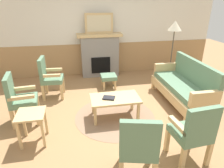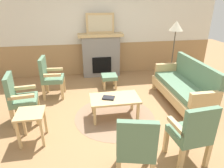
% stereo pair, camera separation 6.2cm
% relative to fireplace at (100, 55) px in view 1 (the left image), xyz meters
% --- Properties ---
extents(ground_plane, '(14.00, 14.00, 0.00)m').
position_rel_fireplace_xyz_m(ground_plane, '(0.00, -2.35, -0.65)').
color(ground_plane, '#997047').
extents(wall_back, '(7.20, 0.14, 2.70)m').
position_rel_fireplace_xyz_m(wall_back, '(0.00, 0.25, 0.66)').
color(wall_back, silver).
rests_on(wall_back, ground_plane).
extents(fireplace, '(1.30, 0.44, 1.28)m').
position_rel_fireplace_xyz_m(fireplace, '(0.00, 0.00, 0.00)').
color(fireplace, gray).
rests_on(fireplace, ground_plane).
extents(framed_picture, '(0.80, 0.04, 0.56)m').
position_rel_fireplace_xyz_m(framed_picture, '(0.00, 0.00, 0.91)').
color(framed_picture, tan).
rests_on(framed_picture, fireplace).
extents(couch, '(0.70, 1.80, 0.98)m').
position_rel_fireplace_xyz_m(couch, '(1.61, -2.09, -0.26)').
color(couch, tan).
rests_on(couch, ground_plane).
extents(coffee_table, '(0.96, 0.56, 0.44)m').
position_rel_fireplace_xyz_m(coffee_table, '(-0.02, -2.41, -0.27)').
color(coffee_table, tan).
rests_on(coffee_table, ground_plane).
extents(round_rug, '(1.63, 1.63, 0.01)m').
position_rel_fireplace_xyz_m(round_rug, '(-0.02, -2.41, -0.65)').
color(round_rug, '#896B51').
rests_on(round_rug, ground_plane).
extents(book_on_table, '(0.27, 0.23, 0.03)m').
position_rel_fireplace_xyz_m(book_on_table, '(-0.14, -2.43, -0.20)').
color(book_on_table, black).
rests_on(book_on_table, coffee_table).
extents(footstool, '(0.40, 0.40, 0.36)m').
position_rel_fireplace_xyz_m(footstool, '(0.10, -0.97, -0.37)').
color(footstool, tan).
rests_on(footstool, ground_plane).
extents(armchair_near_fireplace, '(0.53, 0.53, 0.98)m').
position_rel_fireplace_xyz_m(armchair_near_fireplace, '(-1.81, -2.25, -0.11)').
color(armchair_near_fireplace, tan).
rests_on(armchair_near_fireplace, ground_plane).
extents(armchair_by_window_left, '(0.50, 0.50, 0.98)m').
position_rel_fireplace_xyz_m(armchair_by_window_left, '(-1.37, -1.23, -0.11)').
color(armchair_by_window_left, tan).
rests_on(armchair_by_window_left, ground_plane).
extents(armchair_front_left, '(0.52, 0.52, 0.98)m').
position_rel_fireplace_xyz_m(armchair_front_left, '(0.82, -3.78, -0.11)').
color(armchair_front_left, tan).
rests_on(armchair_front_left, ground_plane).
extents(armchair_front_center, '(0.58, 0.58, 0.98)m').
position_rel_fireplace_xyz_m(armchair_front_center, '(-0.02, -3.91, -0.11)').
color(armchair_front_center, tan).
rests_on(armchair_front_center, ground_plane).
extents(side_table, '(0.44, 0.44, 0.55)m').
position_rel_fireplace_xyz_m(side_table, '(-1.49, -2.90, -0.22)').
color(side_table, tan).
rests_on(side_table, ground_plane).
extents(floor_lamp_by_couch, '(0.36, 0.36, 1.68)m').
position_rel_fireplace_xyz_m(floor_lamp_by_couch, '(1.91, -0.80, 0.80)').
color(floor_lamp_by_couch, '#332D28').
rests_on(floor_lamp_by_couch, ground_plane).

